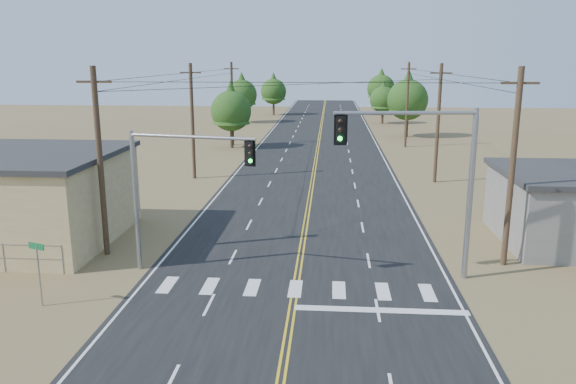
# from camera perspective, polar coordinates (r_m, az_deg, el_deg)

# --- Properties ---
(road) EXTENTS (15.00, 200.00, 0.02)m
(road) POSITION_cam_1_polar(r_m,az_deg,el_deg) (47.20, 2.44, 0.72)
(road) COLOR black
(road) RESTS_ON ground
(utility_pole_left_near) EXTENTS (1.80, 0.30, 10.00)m
(utility_pole_left_near) POSITION_cam_1_polar(r_m,az_deg,el_deg) (30.94, -18.55, 2.98)
(utility_pole_left_near) COLOR #4C3826
(utility_pole_left_near) RESTS_ON ground
(utility_pole_left_mid) EXTENTS (1.80, 0.30, 10.00)m
(utility_pole_left_mid) POSITION_cam_1_polar(r_m,az_deg,el_deg) (49.79, -9.68, 7.17)
(utility_pole_left_mid) COLOR #4C3826
(utility_pole_left_mid) RESTS_ON ground
(utility_pole_left_far) EXTENTS (1.80, 0.30, 10.00)m
(utility_pole_left_far) POSITION_cam_1_polar(r_m,az_deg,el_deg) (69.28, -5.69, 8.98)
(utility_pole_left_far) COLOR #4C3826
(utility_pole_left_far) RESTS_ON ground
(utility_pole_right_near) EXTENTS (1.80, 0.30, 10.00)m
(utility_pole_right_near) POSITION_cam_1_polar(r_m,az_deg,el_deg) (29.91, 21.83, 2.38)
(utility_pole_right_near) COLOR #4C3826
(utility_pole_right_near) RESTS_ON ground
(utility_pole_right_mid) EXTENTS (1.80, 0.30, 10.00)m
(utility_pole_right_mid) POSITION_cam_1_polar(r_m,az_deg,el_deg) (49.15, 15.00, 6.83)
(utility_pole_right_mid) COLOR #4C3826
(utility_pole_right_mid) RESTS_ON ground
(utility_pole_right_far) EXTENTS (1.80, 0.30, 10.00)m
(utility_pole_right_far) POSITION_cam_1_polar(r_m,az_deg,el_deg) (68.83, 12.00, 8.73)
(utility_pole_right_far) COLOR #4C3826
(utility_pole_right_far) RESTS_ON ground
(signal_mast_left) EXTENTS (6.28, 1.54, 7.00)m
(signal_mast_left) POSITION_cam_1_polar(r_m,az_deg,el_deg) (27.36, -12.01, 1.38)
(signal_mast_left) COLOR gray
(signal_mast_left) RESTS_ON ground
(signal_mast_right) EXTENTS (6.59, 1.09, 8.18)m
(signal_mast_right) POSITION_cam_1_polar(r_m,az_deg,el_deg) (26.69, 14.41, 2.57)
(signal_mast_right) COLOR gray
(signal_mast_right) RESTS_ON ground
(street_sign) EXTENTS (0.80, 0.31, 2.83)m
(street_sign) POSITION_cam_1_polar(r_m,az_deg,el_deg) (26.06, -24.04, -6.71)
(street_sign) COLOR gray
(street_sign) RESTS_ON ground
(tree_left_near) EXTENTS (4.77, 4.77, 7.95)m
(tree_left_near) POSITION_cam_1_polar(r_m,az_deg,el_deg) (66.98, -5.81, 8.61)
(tree_left_near) COLOR #3F2D1E
(tree_left_near) RESTS_ON ground
(tree_left_mid) EXTENTS (5.00, 5.00, 8.33)m
(tree_left_mid) POSITION_cam_1_polar(r_m,az_deg,el_deg) (94.23, -4.72, 10.13)
(tree_left_mid) COLOR #3F2D1E
(tree_left_mid) RESTS_ON ground
(tree_left_far) EXTENTS (4.79, 4.79, 7.98)m
(tree_left_far) POSITION_cam_1_polar(r_m,az_deg,el_deg) (107.14, -1.48, 10.43)
(tree_left_far) COLOR #3F2D1E
(tree_left_far) RESTS_ON ground
(tree_right_near) EXTENTS (5.45, 5.45, 9.08)m
(tree_right_near) POSITION_cam_1_polar(r_m,az_deg,el_deg) (77.87, 12.08, 9.55)
(tree_right_near) COLOR #3F2D1E
(tree_right_near) RESTS_ON ground
(tree_right_mid) EXTENTS (4.27, 4.27, 7.12)m
(tree_right_mid) POSITION_cam_1_polar(r_m,az_deg,el_deg) (93.68, 9.65, 9.51)
(tree_right_mid) COLOR #3F2D1E
(tree_right_mid) RESTS_ON ground
(tree_right_far) EXTENTS (5.28, 5.28, 8.80)m
(tree_right_far) POSITION_cam_1_polar(r_m,az_deg,el_deg) (110.27, 9.44, 10.61)
(tree_right_far) COLOR #3F2D1E
(tree_right_far) RESTS_ON ground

